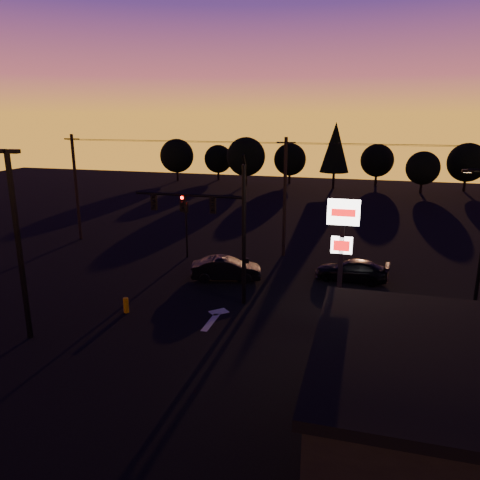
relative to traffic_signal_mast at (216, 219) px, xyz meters
The scene contains 21 objects.
ground 6.35m from the traffic_signal_mast, 88.59° to the right, with size 120.00×120.00×0.00m, color black.
lane_arrow 5.48m from the traffic_signal_mast, 75.57° to the right, with size 1.20×3.10×0.01m.
traffic_signal_mast is the anchor object (origin of this frame).
secondary_signal 9.19m from the traffic_signal_mast, 123.19° to the left, with size 0.30×0.31×4.35m.
parking_lot_light 10.19m from the traffic_signal_mast, 136.63° to the right, with size 1.25×0.30×9.14m.
pylon_sign 7.52m from the traffic_signal_mast, 19.36° to the right, with size 1.50×0.28×6.80m.
utility_pole_0 18.79m from the traffic_signal_mast, 147.82° to the left, with size 1.40×0.26×9.00m.
utility_pole_1 10.23m from the traffic_signal_mast, 78.16° to the left, with size 1.40×0.26×9.00m.
power_wires 10.85m from the traffic_signal_mast, 78.16° to the left, with size 36.00×1.22×0.07m.
bollard 6.94m from the traffic_signal_mast, 145.00° to the right, with size 0.28×0.28×0.85m, color #CD9304.
tree_0 50.96m from the traffic_signal_mast, 115.46° to the left, with size 5.36×5.36×6.74m.
tree_1 51.54m from the traffic_signal_mast, 107.98° to the left, with size 4.54×4.54×5.71m.
tree_2 45.11m from the traffic_signal_mast, 102.68° to the left, with size 5.77×5.78×7.26m.
tree_3 48.18m from the traffic_signal_mast, 94.65° to the left, with size 4.95×4.95×6.22m.
tree_4 45.12m from the traffic_signal_mast, 86.06° to the left, with size 4.18×4.18×9.50m.
tree_5 50.84m from the traffic_signal_mast, 79.69° to the left, with size 4.95×4.95×6.22m.
tree_6 46.55m from the traffic_signal_mast, 71.06° to the left, with size 4.54×4.54×5.71m.
tree_7 51.53m from the traffic_signal_mast, 65.83° to the left, with size 5.36×5.36×6.74m.
car_mid 5.50m from the traffic_signal_mast, 98.78° to the left, with size 1.60×4.58×1.51m, color black.
car_right 10.23m from the traffic_signal_mast, 36.90° to the left, with size 1.93×4.76×1.38m, color black.
suv_parked 12.42m from the traffic_signal_mast, 38.84° to the right, with size 2.47×5.36×1.49m, color black.
Camera 1 is at (8.05, -20.43, 10.68)m, focal length 35.00 mm.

